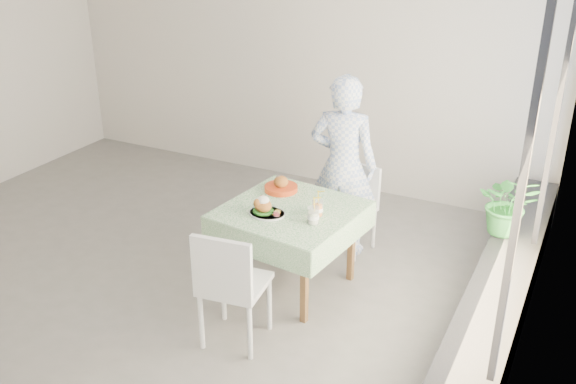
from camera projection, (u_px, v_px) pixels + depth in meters
The scene contains 14 objects.
floor at pixel (171, 269), 5.84m from camera, with size 6.00×6.00×0.00m, color #605D5B.
wall_back at pixel (293, 61), 7.30m from camera, with size 6.00×0.02×2.80m, color beige.
wall_right at pixel (544, 188), 4.03m from camera, with size 0.02×5.00×2.80m, color beige.
window_pane at pixel (545, 150), 3.94m from camera, with size 0.01×4.80×2.18m, color #D1E0F9.
window_ledge at pixel (488, 330), 4.58m from camera, with size 0.40×4.80×0.50m, color black.
cafe_table at pixel (291, 239), 5.40m from camera, with size 1.16×1.16×0.74m.
chair_far at pixel (351, 225), 6.09m from camera, with size 0.46×0.46×0.82m.
chair_near at pixel (235, 307), 4.77m from camera, with size 0.50×0.50×0.96m.
diner at pixel (343, 166), 5.85m from camera, with size 0.62×0.41×1.71m, color #8098CE.
main_dish at pixel (265, 208), 5.17m from camera, with size 0.30×0.30×0.16m.
juice_cup_orange at pixel (317, 209), 5.14m from camera, with size 0.09×0.09×0.26m.
juice_cup_lemonade at pixel (313, 216), 5.01m from camera, with size 0.10×0.10×0.27m.
second_dish at pixel (281, 186), 5.60m from camera, with size 0.29×0.29×0.14m.
potted_plant at pixel (508, 204), 5.30m from camera, with size 0.49×0.42×0.54m, color #297C3A.
Camera 1 is at (3.23, -4.02, 3.03)m, focal length 40.00 mm.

